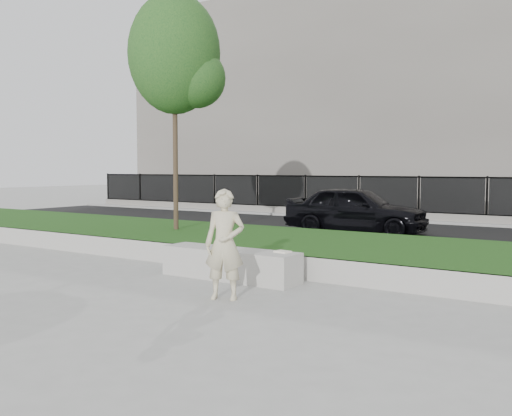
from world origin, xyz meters
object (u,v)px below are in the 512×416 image
Objects in this scene: book at (283,252)px; young_tree at (178,58)px; car_dark at (356,210)px; stone_bench at (230,264)px; man at (225,244)px.

book is 6.42m from young_tree.
car_dark is at bearing 112.45° from book.
young_tree is at bearing 158.38° from book.
book is at bearing -29.81° from young_tree.
stone_bench is 0.63× the size of car_dark.
man reaches higher than car_dark.
stone_bench is 1.00m from book.
young_tree is (-4.40, 2.52, 3.94)m from book.
young_tree reaches higher than stone_bench.
man is at bearing -42.50° from young_tree.
book is 7.18m from car_dark.
car_dark is (-1.77, 6.95, 0.19)m from book.
car_dark reaches higher than stone_bench.
car_dark is at bearing 96.57° from stone_bench.
young_tree is (-4.27, 3.91, 3.67)m from man.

